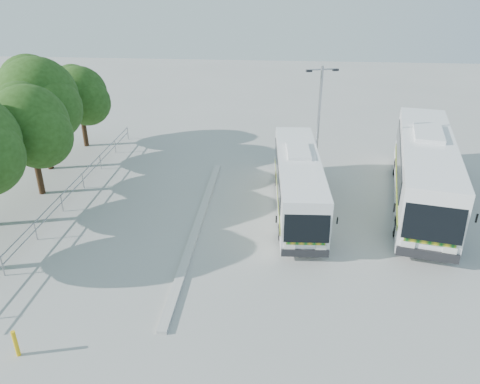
# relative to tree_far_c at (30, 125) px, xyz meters

# --- Properties ---
(ground) EXTENTS (100.00, 100.00, 0.00)m
(ground) POSITION_rel_tree_far_c_xyz_m (12.12, -5.10, -4.26)
(ground) COLOR #A4A49F
(ground) RESTS_ON ground
(kerb_divider) EXTENTS (0.40, 16.00, 0.15)m
(kerb_divider) POSITION_rel_tree_far_c_xyz_m (9.82, -3.10, -4.18)
(kerb_divider) COLOR #B2B2AD
(kerb_divider) RESTS_ON ground
(railing) EXTENTS (0.06, 22.00, 1.00)m
(railing) POSITION_rel_tree_far_c_xyz_m (2.12, -1.10, -3.52)
(railing) COLOR gray
(railing) RESTS_ON ground
(tree_far_c) EXTENTS (4.97, 4.69, 6.49)m
(tree_far_c) POSITION_rel_tree_far_c_xyz_m (0.00, 0.00, 0.00)
(tree_far_c) COLOR #382314
(tree_far_c) RESTS_ON ground
(tree_far_d) EXTENTS (5.62, 5.30, 7.33)m
(tree_far_d) POSITION_rel_tree_far_c_xyz_m (-1.19, 3.70, 0.56)
(tree_far_d) COLOR #382314
(tree_far_d) RESTS_ON ground
(tree_far_e) EXTENTS (4.54, 4.28, 5.92)m
(tree_far_e) POSITION_rel_tree_far_c_xyz_m (-0.51, 8.20, -0.37)
(tree_far_e) COLOR #382314
(tree_far_e) RESTS_ON ground
(coach_main) EXTENTS (2.70, 10.89, 3.00)m
(coach_main) POSITION_rel_tree_far_c_xyz_m (15.00, -0.61, -2.62)
(coach_main) COLOR white
(coach_main) RESTS_ON ground
(coach_adjacent) EXTENTS (5.30, 13.68, 3.72)m
(coach_adjacent) POSITION_rel_tree_far_c_xyz_m (21.97, 0.70, -2.22)
(coach_adjacent) COLOR white
(coach_adjacent) RESTS_ON ground
(lamppost) EXTENTS (1.79, 0.64, 7.43)m
(lamppost) POSITION_rel_tree_far_c_xyz_m (16.05, 1.65, -0.16)
(lamppost) COLOR #95979D
(lamppost) RESTS_ON ground
(bollard) EXTENTS (0.16, 0.16, 1.06)m
(bollard) POSITION_rel_tree_far_c_xyz_m (5.11, -12.51, -3.73)
(bollard) COLOR #ECB30D
(bollard) RESTS_ON ground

